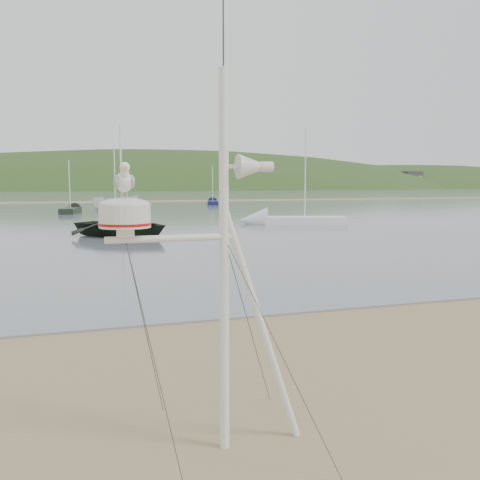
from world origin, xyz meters
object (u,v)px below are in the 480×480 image
object	(u,v)px
sailboat_white_near	(276,220)
sailboat_blue_far	(213,202)
sailboat_dark_mid	(73,210)
boat_white	(115,190)
boat_dark	(121,185)
mast_rig	(220,344)

from	to	relation	value
sailboat_white_near	sailboat_blue_far	bearing A→B (deg)	83.38
sailboat_dark_mid	sailboat_blue_far	xyz separation A→B (m)	(17.15, 13.87, -0.00)
sailboat_dark_mid	sailboat_blue_far	distance (m)	22.06
boat_white	sailboat_white_near	bearing A→B (deg)	-143.94
boat_dark	sailboat_blue_far	world-z (taller)	boat_dark
mast_rig	sailboat_dark_mid	bearing A→B (deg)	92.58
sailboat_white_near	sailboat_blue_far	world-z (taller)	sailboat_white_near
mast_rig	sailboat_white_near	size ratio (longest dim) A/B	0.65
mast_rig	boat_white	xyz separation A→B (m)	(1.78, 44.27, 0.96)
sailboat_white_near	sailboat_dark_mid	size ratio (longest dim) A/B	1.40
boat_white	sailboat_dark_mid	size ratio (longest dim) A/B	0.78
boat_dark	sailboat_blue_far	bearing A→B (deg)	21.44
mast_rig	sailboat_blue_far	world-z (taller)	sailboat_blue_far
boat_dark	sailboat_blue_far	size ratio (longest dim) A/B	0.96
boat_dark	mast_rig	bearing A→B (deg)	-139.25
boat_white	mast_rig	bearing A→B (deg)	-175.72
sailboat_white_near	sailboat_dark_mid	bearing A→B (deg)	126.32
sailboat_dark_mid	sailboat_white_near	bearing A→B (deg)	-53.68
boat_white	sailboat_white_near	xyz separation A→B (m)	(9.59, -16.97, -1.83)
sailboat_dark_mid	sailboat_blue_far	world-z (taller)	sailboat_blue_far
sailboat_blue_far	sailboat_dark_mid	bearing A→B (deg)	-141.04
boat_white	boat_dark	bearing A→B (deg)	-176.20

